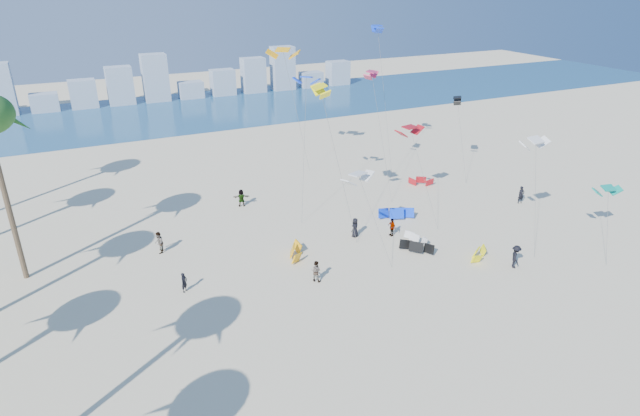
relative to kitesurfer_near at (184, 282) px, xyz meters
name	(u,v)px	position (x,y,z in m)	size (l,w,h in m)	color
ground	(396,399)	(8.10, -15.76, -0.77)	(220.00, 220.00, 0.00)	beige
ocean	(160,113)	(8.10, 56.24, -0.77)	(220.00, 220.00, 0.00)	navy
kitesurfer_near	(184,282)	(0.00, 0.00, 0.00)	(0.56, 0.37, 1.54)	black
kitesurfer_mid	(316,271)	(9.31, -2.78, 0.07)	(0.82, 0.64, 1.69)	gray
kitesurfers_far	(346,226)	(14.97, 2.97, 0.14)	(35.85, 22.20, 1.92)	black
grounded_kites	(397,227)	(19.50, 1.67, -0.30)	(21.79, 17.94, 1.10)	#FDA90D
flying_kites	(382,94)	(21.57, 8.56, 10.19)	(23.63, 34.18, 16.71)	silver
distant_skyline	(141,85)	(6.91, 66.24, 2.32)	(85.00, 3.00, 8.40)	#9EADBF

